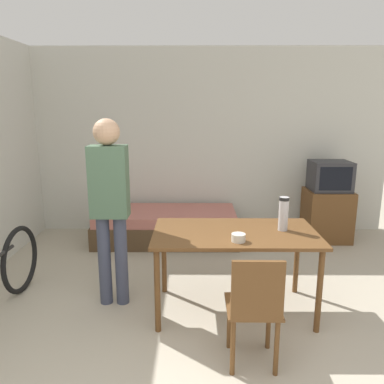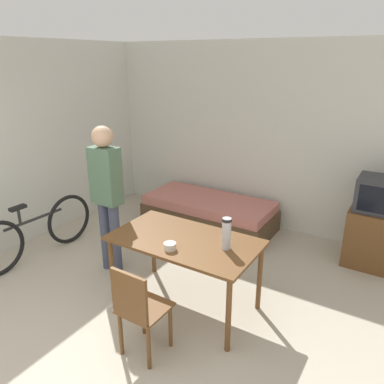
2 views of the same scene
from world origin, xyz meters
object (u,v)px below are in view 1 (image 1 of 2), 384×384
(person_standing, at_px, (110,199))
(mate_bowl, at_px, (238,238))
(tv, at_px, (328,204))
(dining_table, at_px, (235,240))
(thermos_flask, at_px, (284,212))
(wooden_chair, at_px, (255,306))
(daybed, at_px, (167,226))

(person_standing, distance_m, mate_bowl, 1.22)
(tv, distance_m, dining_table, 2.46)
(thermos_flask, bearing_deg, dining_table, -174.57)
(tv, distance_m, wooden_chair, 3.10)
(mate_bowl, bearing_deg, person_standing, 161.65)
(wooden_chair, bearing_deg, dining_table, 94.24)
(tv, height_order, thermos_flask, tv)
(dining_table, height_order, thermos_flask, thermos_flask)
(daybed, relative_size, tv, 1.75)
(tv, distance_m, thermos_flask, 2.22)
(wooden_chair, relative_size, mate_bowl, 7.49)
(dining_table, relative_size, person_standing, 0.83)
(daybed, distance_m, person_standing, 1.95)
(daybed, height_order, dining_table, dining_table)
(daybed, relative_size, mate_bowl, 16.87)
(person_standing, xyz_separation_m, mate_bowl, (1.14, -0.38, -0.24))
(dining_table, relative_size, wooden_chair, 1.67)
(tv, bearing_deg, dining_table, -128.22)
(tv, bearing_deg, mate_bowl, -124.83)
(dining_table, height_order, person_standing, person_standing)
(wooden_chair, relative_size, thermos_flask, 2.85)
(dining_table, distance_m, thermos_flask, 0.50)
(dining_table, xyz_separation_m, mate_bowl, (0.00, -0.25, 0.11))
(wooden_chair, xyz_separation_m, mate_bowl, (-0.06, 0.55, 0.31))
(dining_table, bearing_deg, person_standing, 173.71)
(daybed, bearing_deg, dining_table, -67.68)
(wooden_chair, xyz_separation_m, thermos_flask, (0.38, 0.85, 0.44))
(daybed, bearing_deg, mate_bowl, -70.13)
(wooden_chair, bearing_deg, mate_bowl, 96.09)
(tv, distance_m, person_standing, 3.25)
(mate_bowl, bearing_deg, wooden_chair, -83.91)
(tv, bearing_deg, person_standing, -145.85)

